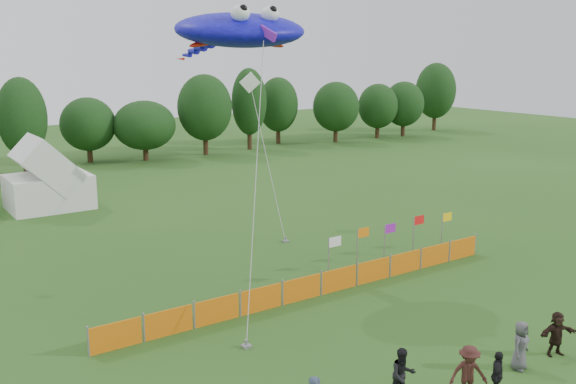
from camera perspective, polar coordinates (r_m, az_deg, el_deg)
treeline at (r=59.89m, az=-20.30°, el=5.89°), size 104.57×8.78×8.36m
tent_right at (r=45.09m, az=-20.56°, el=0.94°), size 5.21×4.16×3.67m
barrier_fence at (r=27.68m, az=2.90°, el=-8.18°), size 19.90×0.06×1.00m
flag_row at (r=31.68m, az=9.00°, el=-3.94°), size 8.73×0.75×2.13m
spectator_b at (r=20.07m, az=10.15°, el=-15.73°), size 0.97×0.86×1.67m
spectator_c at (r=20.46m, az=15.75°, el=-15.29°), size 1.32×1.15×1.77m
spectator_d at (r=20.86m, az=18.11°, el=-15.26°), size 0.96×0.80×1.53m
spectator_e at (r=22.85m, az=19.95°, el=-12.70°), size 0.92×0.72×1.65m
spectator_f at (r=24.27m, az=22.77°, el=-11.54°), size 1.52×0.91×1.56m
stingray_kite at (r=28.97m, az=-4.61°, el=14.09°), size 7.28×14.38×12.15m
small_kite_white at (r=38.54m, az=-2.68°, el=6.54°), size 2.47×6.64×9.00m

